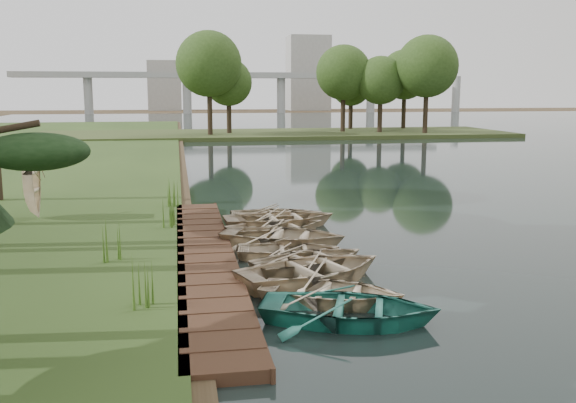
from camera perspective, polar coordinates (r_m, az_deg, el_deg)
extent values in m
plane|color=#3D2F1D|center=(18.67, -2.39, -5.25)|extent=(300.00, 300.00, 0.00)
cube|color=#3A2416|center=(18.50, -7.33, -4.98)|extent=(1.60, 16.00, 0.30)
cube|color=#35421D|center=(68.81, -1.17, 5.99)|extent=(50.00, 14.00, 0.45)
cylinder|color=black|center=(69.15, -20.85, 7.55)|extent=(0.50, 0.50, 4.80)
sphere|color=#2D4718|center=(69.14, -21.03, 10.53)|extent=(5.60, 5.60, 5.60)
cylinder|color=black|center=(68.20, -15.29, 7.82)|extent=(0.50, 0.50, 4.80)
sphere|color=#2D4718|center=(68.19, -15.43, 10.84)|extent=(5.60, 5.60, 5.60)
cylinder|color=black|center=(67.91, -9.63, 8.02)|extent=(0.50, 0.50, 4.80)
sphere|color=#2D4718|center=(67.90, -9.72, 11.06)|extent=(5.60, 5.60, 5.60)
cylinder|color=black|center=(68.26, -3.97, 8.15)|extent=(0.50, 0.50, 4.80)
sphere|color=#2D4718|center=(68.25, -4.01, 11.17)|extent=(5.60, 5.60, 5.60)
cylinder|color=black|center=(69.26, 1.58, 8.19)|extent=(0.50, 0.50, 4.80)
sphere|color=#2D4718|center=(69.25, 1.59, 11.17)|extent=(5.60, 5.60, 5.60)
cylinder|color=black|center=(70.88, 6.92, 8.16)|extent=(0.50, 0.50, 4.80)
sphere|color=#2D4718|center=(70.87, 6.98, 11.07)|extent=(5.60, 5.60, 5.60)
cylinder|color=black|center=(73.07, 11.99, 8.07)|extent=(0.50, 0.50, 4.80)
sphere|color=#2D4718|center=(73.06, 12.09, 10.89)|extent=(5.60, 5.60, 5.60)
cube|color=#A5A5A0|center=(138.46, -4.79, 11.12)|extent=(90.00, 4.00, 1.20)
cylinder|color=#A5A5A0|center=(139.01, -17.33, 9.06)|extent=(1.80, 1.80, 8.00)
cylinder|color=#A5A5A0|center=(137.90, -8.96, 9.38)|extent=(1.80, 1.80, 8.00)
cylinder|color=#A5A5A0|center=(139.67, -0.62, 9.50)|extent=(1.80, 1.80, 8.00)
cylinder|color=#A5A5A0|center=(144.22, 7.36, 9.43)|extent=(1.80, 1.80, 8.00)
cylinder|color=#A5A5A0|center=(151.30, 14.71, 9.21)|extent=(1.80, 1.80, 8.00)
cube|color=#A5A5A0|center=(161.20, 1.80, 11.32)|extent=(10.00, 8.00, 18.00)
cube|color=#A5A5A0|center=(162.90, -10.92, 10.08)|extent=(8.00, 8.00, 12.00)
imported|color=#2F8373|center=(13.61, 5.51, -9.15)|extent=(4.42, 3.76, 0.78)
imported|color=beige|center=(14.77, 3.90, -7.78)|extent=(3.99, 3.53, 0.68)
imported|color=beige|center=(16.33, 2.28, -5.77)|extent=(4.75, 4.05, 0.83)
imported|color=beige|center=(17.47, 2.03, -4.94)|extent=(4.01, 3.46, 0.70)
imported|color=beige|center=(18.67, 0.04, -4.09)|extent=(3.26, 2.51, 0.62)
imported|color=beige|center=(20.01, -0.43, -2.86)|extent=(4.67, 4.07, 0.81)
imported|color=beige|center=(21.56, -0.99, -2.07)|extent=(3.97, 3.27, 0.71)
imported|color=beige|center=(22.70, -0.72, -1.32)|extent=(4.19, 3.15, 0.82)
imported|color=beige|center=(23.71, -1.03, -0.98)|extent=(3.65, 2.77, 0.71)
imported|color=beige|center=(24.85, -21.45, -0.69)|extent=(2.97, 2.13, 0.61)
cone|color=#3F661E|center=(14.09, -12.73, -7.12)|extent=(0.60, 0.60, 1.01)
cone|color=#3F661E|center=(18.02, -15.39, -3.36)|extent=(0.60, 0.60, 1.10)
cone|color=#3F661E|center=(22.11, -10.40, -0.99)|extent=(0.60, 0.60, 0.93)
cone|color=#3F661E|center=(25.94, -10.34, 0.79)|extent=(0.60, 0.60, 1.09)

